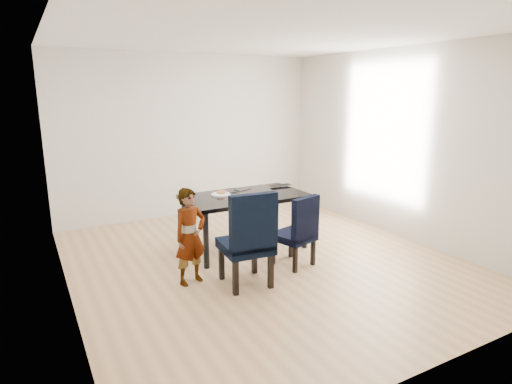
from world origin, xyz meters
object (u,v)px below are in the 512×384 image
plate (221,194)px  child (190,236)px  dining_table (245,222)px  chair_left (245,238)px  chair_right (293,230)px  laptop (279,185)px

plate → child: bearing=-132.7°
dining_table → chair_left: (-0.50, -0.97, 0.16)m
chair_left → child: bearing=152.7°
chair_right → plate: size_ratio=3.44×
chair_left → plate: 1.16m
dining_table → child: child is taller
dining_table → child: size_ratio=1.48×
plate → laptop: 0.97m
chair_right → laptop: 1.15m
dining_table → chair_left: chair_left is taller
chair_right → child: child is taller
chair_left → chair_right: chair_left is taller
chair_left → plate: chair_left is taller
dining_table → plate: plate is taller
dining_table → chair_right: chair_right is taller
dining_table → plate: bearing=152.4°
chair_left → plate: size_ratio=4.16×
dining_table → plate: 0.50m
dining_table → laptop: (0.68, 0.24, 0.39)m
dining_table → chair_right: (0.25, -0.78, 0.07)m
chair_left → child: child is taller
chair_left → laptop: bearing=50.3°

